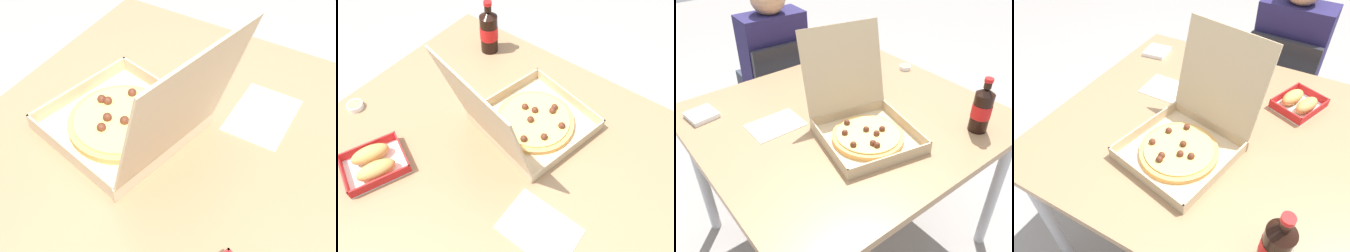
% 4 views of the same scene
% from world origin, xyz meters
% --- Properties ---
extents(ground_plane, '(10.00, 10.00, 0.00)m').
position_xyz_m(ground_plane, '(0.00, 0.00, 0.00)').
color(ground_plane, gray).
extents(dining_table, '(1.18, 1.08, 0.75)m').
position_xyz_m(dining_table, '(0.00, 0.00, 0.68)').
color(dining_table, '#997551').
rests_on(dining_table, ground_plane).
extents(pizza_box_open, '(0.42, 0.49, 0.37)m').
position_xyz_m(pizza_box_open, '(-0.03, -0.14, 0.80)').
color(pizza_box_open, tan).
rests_on(pizza_box_open, dining_table).
extents(bread_side_box, '(0.21, 0.23, 0.06)m').
position_xyz_m(bread_side_box, '(0.26, 0.27, 0.78)').
color(bread_side_box, white).
rests_on(bread_side_box, dining_table).
extents(cola_bottle, '(0.07, 0.07, 0.22)m').
position_xyz_m(cola_bottle, '(0.34, -0.40, 0.84)').
color(cola_bottle, black).
rests_on(cola_bottle, dining_table).
extents(paper_menu, '(0.21, 0.15, 0.00)m').
position_xyz_m(paper_menu, '(-0.26, 0.12, 0.75)').
color(paper_menu, white).
rests_on(paper_menu, dining_table).
extents(dipping_sauce_cup, '(0.06, 0.06, 0.02)m').
position_xyz_m(dipping_sauce_cup, '(0.52, 0.15, 0.76)').
color(dipping_sauce_cup, white).
rests_on(dipping_sauce_cup, dining_table).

